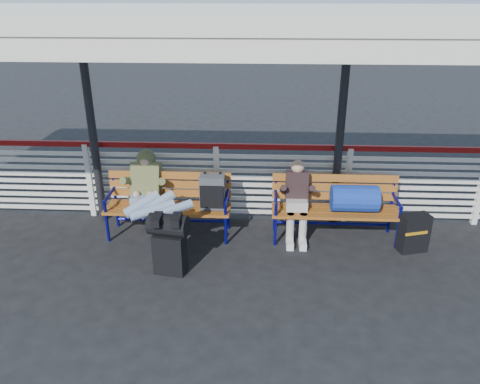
# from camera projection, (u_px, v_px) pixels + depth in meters

# --- Properties ---
(ground) EXTENTS (60.00, 60.00, 0.00)m
(ground) POSITION_uv_depth(u_px,v_px,m) (203.00, 287.00, 5.73)
(ground) COLOR black
(ground) RESTS_ON ground
(fence) EXTENTS (12.08, 0.08, 1.24)m
(fence) POSITION_uv_depth(u_px,v_px,m) (217.00, 179.00, 7.21)
(fence) COLOR silver
(fence) RESTS_ON ground
(canopy) EXTENTS (12.60, 3.60, 3.16)m
(canopy) POSITION_uv_depth(u_px,v_px,m) (204.00, 19.00, 5.31)
(canopy) COLOR silver
(canopy) RESTS_ON ground
(luggage_stack) EXTENTS (0.53, 0.35, 0.81)m
(luggage_stack) POSITION_uv_depth(u_px,v_px,m) (169.00, 242.00, 5.87)
(luggage_stack) COLOR black
(luggage_stack) RESTS_ON ground
(bench_left) EXTENTS (1.80, 0.56, 0.96)m
(bench_left) POSITION_uv_depth(u_px,v_px,m) (184.00, 196.00, 6.74)
(bench_left) COLOR #A95D20
(bench_left) RESTS_ON ground
(bench_right) EXTENTS (1.80, 0.56, 0.92)m
(bench_right) POSITION_uv_depth(u_px,v_px,m) (346.00, 200.00, 6.61)
(bench_right) COLOR #A95D20
(bench_right) RESTS_ON ground
(traveler_man) EXTENTS (0.94, 1.64, 0.77)m
(traveler_man) POSITION_uv_depth(u_px,v_px,m) (153.00, 200.00, 6.41)
(traveler_man) COLOR #8BA4BB
(traveler_man) RESTS_ON ground
(companion_person) EXTENTS (0.32, 0.66, 1.15)m
(companion_person) POSITION_uv_depth(u_px,v_px,m) (297.00, 200.00, 6.65)
(companion_person) COLOR #B2ABA1
(companion_person) RESTS_ON ground
(suitcase_side) EXTENTS (0.44, 0.34, 0.54)m
(suitcase_side) POSITION_uv_depth(u_px,v_px,m) (414.00, 233.00, 6.44)
(suitcase_side) COLOR black
(suitcase_side) RESTS_ON ground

